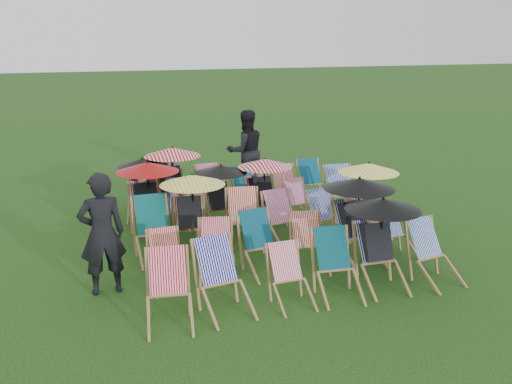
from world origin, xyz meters
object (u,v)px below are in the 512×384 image
object	(u,v)px
deckchair_5	(435,254)
person_rear	(246,151)
deckchair_29	(314,181)
deckchair_0	(169,291)
person_left	(102,234)

from	to	relation	value
deckchair_5	person_rear	bearing A→B (deg)	91.51
deckchair_29	deckchair_5	bearing A→B (deg)	-89.98
deckchair_0	person_left	bearing A→B (deg)	128.13
deckchair_0	deckchair_29	world-z (taller)	deckchair_0
deckchair_5	person_rear	distance (m)	6.08
deckchair_0	person_rear	distance (m)	6.68
deckchair_29	person_rear	world-z (taller)	person_rear
deckchair_0	deckchair_5	bearing A→B (deg)	8.44
deckchair_0	deckchair_29	xyz separation A→B (m)	(4.07, 4.75, -0.02)
deckchair_29	person_rear	distance (m)	1.85
deckchair_0	person_rear	world-z (taller)	person_rear
person_left	person_rear	distance (m)	5.98
deckchair_5	person_left	world-z (taller)	person_left
person_rear	person_left	bearing A→B (deg)	48.77
deckchair_5	person_rear	world-z (taller)	person_rear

